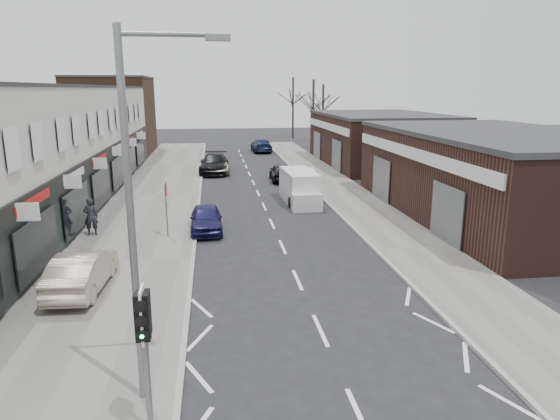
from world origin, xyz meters
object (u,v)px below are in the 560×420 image
object	(u,v)px
parked_car_left_b	(214,164)
parked_car_left_c	(215,165)
parked_car_right_a	(303,176)
pedestrian	(91,216)
white_van	(300,188)
traffic_light	(144,327)
parked_car_left_a	(206,219)
warning_sign	(166,193)
parked_car_right_c	(261,145)
parked_car_right_b	(281,172)
sedan_on_pavement	(82,271)
street_lamp	(138,202)

from	to	relation	value
parked_car_left_b	parked_car_left_c	bearing A→B (deg)	-67.35
parked_car_right_a	pedestrian	bearing A→B (deg)	45.20
white_van	pedestrian	distance (m)	12.69
pedestrian	parked_car_left_b	world-z (taller)	pedestrian
traffic_light	pedestrian	distance (m)	15.44
parked_car_left_b	parked_car_left_a	bearing A→B (deg)	-87.52
warning_sign	parked_car_left_b	bearing A→B (deg)	83.09
parked_car_left_c	parked_car_right_c	size ratio (longest dim) A/B	0.99
pedestrian	parked_car_left_c	world-z (taller)	pedestrian
parked_car_left_b	parked_car_right_c	bearing A→B (deg)	73.24
white_van	warning_sign	bearing A→B (deg)	-140.25
traffic_light	warning_sign	size ratio (longest dim) A/B	1.15
traffic_light	parked_car_left_a	xyz separation A→B (m)	(1.00, 15.05, -1.76)
parked_car_left_b	parked_car_right_b	world-z (taller)	parked_car_left_b
warning_sign	parked_car_left_a	bearing A→B (deg)	30.47
traffic_light	warning_sign	world-z (taller)	traffic_light
sedan_on_pavement	parked_car_left_b	distance (m)	25.49
white_van	parked_car_left_a	world-z (taller)	white_van
parked_car_right_a	parked_car_right_b	bearing A→B (deg)	-55.68
white_van	parked_car_right_b	world-z (taller)	white_van
traffic_light	parked_car_right_b	size ratio (longest dim) A/B	0.77
parked_car_right_b	parked_car_right_c	distance (m)	18.44
parked_car_left_b	parked_car_right_b	bearing A→B (deg)	-37.19
street_lamp	parked_car_right_c	xyz separation A→B (m)	(6.99, 45.60, -3.88)
sedan_on_pavement	white_van	bearing A→B (deg)	-124.05
sedan_on_pavement	parked_car_right_a	distance (m)	21.59
sedan_on_pavement	parked_car_left_a	bearing A→B (deg)	-116.70
parked_car_right_c	parked_car_left_a	bearing A→B (deg)	78.36
parked_car_left_a	parked_car_right_a	world-z (taller)	parked_car_right_a
warning_sign	white_van	size ratio (longest dim) A/B	0.53
traffic_light	parked_car_left_b	bearing A→B (deg)	87.35
traffic_light	parked_car_right_b	distance (m)	29.18
parked_car_left_c	street_lamp	bearing A→B (deg)	-94.23
parked_car_left_c	parked_car_right_b	xyz separation A→B (m)	(5.04, -4.34, -0.01)
pedestrian	parked_car_left_b	bearing A→B (deg)	-114.60
parked_car_left_a	parked_car_left_c	distance (m)	17.67
white_van	parked_car_left_b	world-z (taller)	white_van
parked_car_left_a	parked_car_right_c	xyz separation A→B (m)	(5.86, 31.76, 0.08)
traffic_light	parked_car_right_c	xyz separation A→B (m)	(6.86, 46.81, -1.68)
pedestrian	parked_car_right_c	xyz separation A→B (m)	(11.25, 32.08, -0.29)
parked_car_left_b	parked_car_right_a	xyz separation A→B (m)	(6.38, -6.52, -0.11)
sedan_on_pavement	parked_car_right_a	world-z (taller)	sedan_on_pavement
white_van	parked_car_right_a	world-z (taller)	white_van
pedestrian	parked_car_right_a	distance (m)	16.90
parked_car_left_a	parked_car_right_a	bearing A→B (deg)	57.37
street_lamp	white_van	world-z (taller)	street_lamp
parked_car_left_b	parked_car_right_c	xyz separation A→B (m)	(5.34, 13.97, -0.06)
street_lamp	warning_sign	world-z (taller)	street_lamp
traffic_light	parked_car_left_c	size ratio (longest dim) A/B	0.62
street_lamp	parked_car_left_a	xyz separation A→B (m)	(1.13, 13.83, -3.97)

